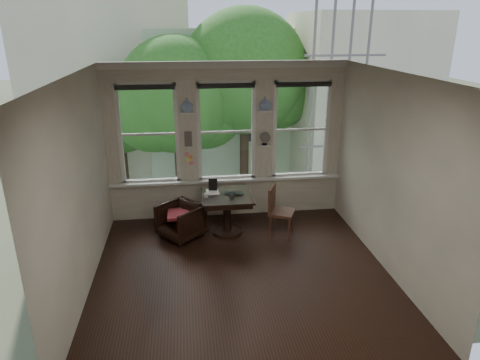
{
  "coord_description": "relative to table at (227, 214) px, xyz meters",
  "views": [
    {
      "loc": [
        -0.78,
        -5.67,
        3.61
      ],
      "look_at": [
        0.09,
        0.9,
        1.2
      ],
      "focal_mm": 32.0,
      "sensor_mm": 36.0,
      "label": 1
    }
  ],
  "objects": [
    {
      "name": "sticky_notes",
      "position": [
        -0.64,
        0.8,
        0.88
      ],
      "size": [
        0.16,
        0.01,
        0.24
      ],
      "primitive_type": null,
      "color": "pink",
      "rests_on": "ground"
    },
    {
      "name": "cushion_red",
      "position": [
        -0.84,
        -0.06,
        0.08
      ],
      "size": [
        0.45,
        0.45,
        0.06
      ],
      "primitive_type": "cube",
      "color": "maroon",
      "rests_on": "armchair_left"
    },
    {
      "name": "ground",
      "position": [
        0.09,
        -1.39,
        -0.38
      ],
      "size": [
        4.5,
        4.5,
        0.0
      ],
      "primitive_type": "plane",
      "color": "black",
      "rests_on": "ground"
    },
    {
      "name": "armchair_left",
      "position": [
        -0.84,
        -0.06,
        -0.06
      ],
      "size": [
        0.96,
        0.96,
        0.63
      ],
      "primitive_type": "imported",
      "rotation": [
        0.0,
        0.0,
        -0.85
      ],
      "color": "black",
      "rests_on": "ground"
    },
    {
      "name": "wall_left",
      "position": [
        -2.16,
        -1.39,
        1.12
      ],
      "size": [
        0.0,
        4.5,
        4.5
      ],
      "primitive_type": "plane",
      "rotation": [
        1.57,
        0.0,
        1.57
      ],
      "color": "beige",
      "rests_on": "ground"
    },
    {
      "name": "wall_right",
      "position": [
        2.34,
        -1.39,
        1.12
      ],
      "size": [
        0.0,
        4.5,
        4.5
      ],
      "primitive_type": "plane",
      "rotation": [
        1.57,
        0.0,
        -1.57
      ],
      "color": "beige",
      "rests_on": "ground"
    },
    {
      "name": "mug",
      "position": [
        -0.37,
        -0.09,
        0.42
      ],
      "size": [
        0.11,
        0.11,
        0.08
      ],
      "primitive_type": "imported",
      "rotation": [
        0.0,
        0.0,
        0.23
      ],
      "color": "white",
      "rests_on": "table"
    },
    {
      "name": "papers",
      "position": [
        -0.24,
        0.17,
        0.38
      ],
      "size": [
        0.23,
        0.31,
        0.0
      ],
      "primitive_type": "cube",
      "rotation": [
        0.0,
        0.0,
        0.04
      ],
      "color": "silver",
      "rests_on": "table"
    },
    {
      "name": "table",
      "position": [
        0.0,
        0.0,
        0.0
      ],
      "size": [
        0.9,
        0.9,
        0.75
      ],
      "primitive_type": null,
      "color": "black",
      "rests_on": "ground"
    },
    {
      "name": "intercom",
      "position": [
        -0.64,
        0.79,
        1.23
      ],
      "size": [
        0.14,
        0.06,
        0.28
      ],
      "primitive_type": "cube",
      "color": "#59544F",
      "rests_on": "ground"
    },
    {
      "name": "window_left",
      "position": [
        -1.36,
        0.86,
        1.32
      ],
      "size": [
        1.1,
        0.12,
        1.9
      ],
      "primitive_type": null,
      "color": "white",
      "rests_on": "ground"
    },
    {
      "name": "laptop",
      "position": [
        0.11,
        -0.02,
        0.39
      ],
      "size": [
        0.41,
        0.32,
        0.03
      ],
      "primitive_type": "imported",
      "rotation": [
        0.0,
        0.0,
        -0.27
      ],
      "color": "black",
      "rests_on": "table"
    },
    {
      "name": "shelf_right",
      "position": [
        0.81,
        0.76,
        1.73
      ],
      "size": [
        0.26,
        0.16,
        0.03
      ],
      "primitive_type": "cube",
      "color": "white",
      "rests_on": "ground"
    },
    {
      "name": "window_center",
      "position": [
        0.09,
        0.86,
        1.32
      ],
      "size": [
        1.1,
        0.12,
        1.9
      ],
      "primitive_type": null,
      "color": "white",
      "rests_on": "ground"
    },
    {
      "name": "wall_front",
      "position": [
        0.09,
        -3.64,
        1.12
      ],
      "size": [
        4.5,
        0.0,
        4.5
      ],
      "primitive_type": "plane",
      "rotation": [
        -1.57,
        0.0,
        0.0
      ],
      "color": "beige",
      "rests_on": "ground"
    },
    {
      "name": "side_chair_right",
      "position": [
        0.96,
        -0.23,
        0.09
      ],
      "size": [
        0.56,
        0.56,
        0.92
      ],
      "primitive_type": null,
      "rotation": [
        0.0,
        0.0,
        1.14
      ],
      "color": "#442618",
      "rests_on": "ground"
    },
    {
      "name": "tablet",
      "position": [
        -0.23,
        0.27,
        0.48
      ],
      "size": [
        0.17,
        0.1,
        0.22
      ],
      "primitive_type": "cube",
      "rotation": [
        -0.26,
        0.0,
        -0.13
      ],
      "color": "black",
      "rests_on": "table"
    },
    {
      "name": "drinking_glass",
      "position": [
        0.07,
        -0.17,
        0.42
      ],
      "size": [
        0.15,
        0.15,
        0.1
      ],
      "primitive_type": "imported",
      "rotation": [
        0.0,
        0.0,
        0.3
      ],
      "color": "white",
      "rests_on": "table"
    },
    {
      "name": "ceiling",
      "position": [
        0.09,
        -1.39,
        2.62
      ],
      "size": [
        4.5,
        4.5,
        0.0
      ],
      "primitive_type": "plane",
      "rotation": [
        3.14,
        0.0,
        0.0
      ],
      "color": "silver",
      "rests_on": "ground"
    },
    {
      "name": "wall_back",
      "position": [
        0.09,
        0.86,
        1.12
      ],
      "size": [
        4.5,
        0.0,
        4.5
      ],
      "primitive_type": "plane",
      "rotation": [
        1.57,
        0.0,
        0.0
      ],
      "color": "beige",
      "rests_on": "ground"
    },
    {
      "name": "shelf_left",
      "position": [
        -0.64,
        0.76,
        1.73
      ],
      "size": [
        0.26,
        0.16,
        0.03
      ],
      "primitive_type": "cube",
      "color": "white",
      "rests_on": "ground"
    },
    {
      "name": "window_right",
      "position": [
        1.54,
        0.86,
        1.32
      ],
      "size": [
        1.1,
        0.12,
        1.9
      ],
      "primitive_type": null,
      "color": "white",
      "rests_on": "ground"
    },
    {
      "name": "vase_left",
      "position": [
        -0.64,
        0.76,
        1.86
      ],
      "size": [
        0.24,
        0.24,
        0.25
      ],
      "primitive_type": "imported",
      "color": "white",
      "rests_on": "shelf_left"
    },
    {
      "name": "desk_fan",
      "position": [
        0.81,
        0.74,
        1.16
      ],
      "size": [
        0.2,
        0.2,
        0.24
      ],
      "primitive_type": null,
      "color": "#59544F",
      "rests_on": "ground"
    },
    {
      "name": "vase_right",
      "position": [
        0.81,
        0.76,
        1.86
      ],
      "size": [
        0.24,
        0.24,
        0.25
      ],
      "primitive_type": "imported",
      "color": "white",
      "rests_on": "shelf_right"
    }
  ]
}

